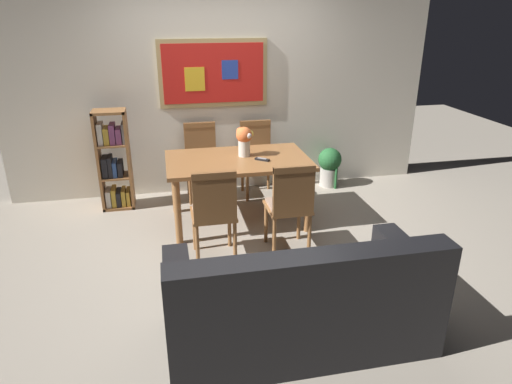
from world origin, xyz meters
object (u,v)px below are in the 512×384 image
object	(u,v)px
leather_couch	(299,304)
bookshelf	(114,162)
dining_table	(238,167)
flower_vase	(244,139)
tv_remote	(262,159)
dining_chair_far_left	(201,155)
dining_chair_near_left	(214,208)
potted_ivy	(330,165)
dining_chair_near_right	(290,201)
dining_chair_far_right	(257,152)

from	to	relation	value
leather_couch	bookshelf	bearing A→B (deg)	117.52
dining_table	flower_vase	xyz separation A→B (m)	(0.09, 0.08, 0.28)
bookshelf	tv_remote	bearing A→B (deg)	-26.75
dining_chair_far_left	dining_chair_near_left	size ratio (longest dim) A/B	1.00
dining_chair_near_left	leather_couch	distance (m)	1.32
potted_ivy	dining_chair_far_left	bearing A→B (deg)	-179.57
dining_chair_near_right	leather_couch	xyz separation A→B (m)	(-0.28, -1.23, -0.23)
leather_couch	tv_remote	bearing A→B (deg)	85.26
dining_chair_near_right	bookshelf	distance (m)	2.23
dining_chair_near_right	dining_chair_far_left	bearing A→B (deg)	112.73
bookshelf	potted_ivy	bearing A→B (deg)	3.22
dining_chair_far_left	dining_chair_near_left	world-z (taller)	same
potted_ivy	tv_remote	xyz separation A→B (m)	(-1.11, -0.94, 0.45)
dining_chair_near_left	flower_vase	size ratio (longest dim) A/B	2.89
potted_ivy	leather_couch	bearing A→B (deg)	-114.06
dining_chair_far_left	leather_couch	world-z (taller)	dining_chair_far_left
dining_table	bookshelf	distance (m)	1.49
dining_table	dining_chair_far_right	bearing A→B (deg)	64.68
dining_chair_near_right	tv_remote	xyz separation A→B (m)	(-0.12, 0.68, 0.20)
dining_chair_near_right	bookshelf	size ratio (longest dim) A/B	0.79
dining_chair_far_right	flower_vase	world-z (taller)	flower_vase
potted_ivy	dining_chair_near_left	bearing A→B (deg)	-136.39
dining_chair_near_left	flower_vase	xyz separation A→B (m)	(0.44, 0.88, 0.37)
dining_table	potted_ivy	xyz separation A→B (m)	(1.35, 0.83, -0.35)
potted_ivy	flower_vase	distance (m)	1.60
dining_chair_far_left	bookshelf	world-z (taller)	bookshelf
dining_chair_near_right	dining_table	bearing A→B (deg)	114.29
dining_table	potted_ivy	size ratio (longest dim) A/B	2.75
tv_remote	dining_chair_near_right	bearing A→B (deg)	-80.14
dining_chair_far_left	bookshelf	size ratio (longest dim) A/B	0.79
flower_vase	tv_remote	size ratio (longest dim) A/B	2.12
dining_table	dining_chair_far_left	xyz separation A→B (m)	(-0.32, 0.81, -0.10)
bookshelf	flower_vase	bearing A→B (deg)	-22.83
dining_chair_far_left	dining_chair_near_right	bearing A→B (deg)	-67.27
dining_chair_far_right	potted_ivy	world-z (taller)	dining_chair_far_right
dining_chair_near_left	potted_ivy	size ratio (longest dim) A/B	1.68
dining_table	flower_vase	bearing A→B (deg)	43.27
dining_table	dining_chair_near_right	world-z (taller)	dining_chair_near_right
potted_ivy	flower_vase	world-z (taller)	flower_vase
dining_table	dining_chair_far_left	size ratio (longest dim) A/B	1.64
dining_chair_far_left	leather_couch	bearing A→B (deg)	-82.07
dining_chair_far_left	dining_table	bearing A→B (deg)	-68.82
dining_table	dining_chair_far_right	xyz separation A→B (m)	(0.37, 0.78, -0.10)
dining_chair_far_right	potted_ivy	bearing A→B (deg)	2.80
leather_couch	dining_chair_far_right	bearing A→B (deg)	84.11
dining_chair_near_right	flower_vase	xyz separation A→B (m)	(-0.27, 0.87, 0.37)
dining_chair_far_right	tv_remote	distance (m)	0.92
dining_chair_near_left	bookshelf	world-z (taller)	bookshelf
dining_table	leather_couch	distance (m)	2.05
tv_remote	dining_chair_far_left	bearing A→B (deg)	120.87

